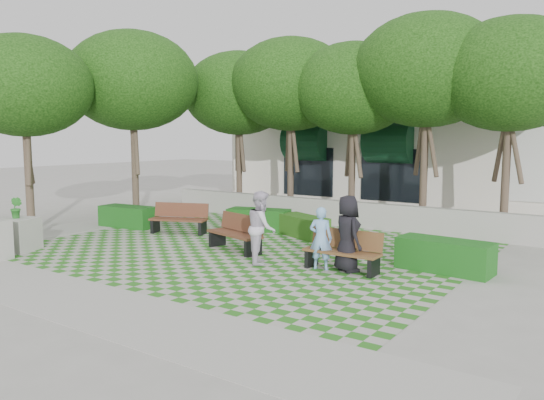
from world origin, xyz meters
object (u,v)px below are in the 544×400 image
Objects in this scene: bench_mid at (237,233)px; bench_west at (179,219)px; bench_east at (343,251)px; hedge_midright at (303,226)px; person_blue at (321,238)px; hedge_east at (445,256)px; person_dark at (347,234)px; hedge_west at (128,217)px; planter_back at (18,233)px; person_white at (262,227)px; hedge_midleft at (259,220)px.

bench_mid reaches higher than bench_west.
hedge_midright is (-3.05, 3.18, -0.13)m from bench_east.
bench_east is at bearing -174.07° from person_blue.
person_dark is at bearing -145.39° from hedge_east.
hedge_west is 8.79m from person_blue.
hedge_midright is 1.06× the size of person_dark.
hedge_west is (-11.18, -0.07, -0.01)m from hedge_east.
planter_back is at bearing -82.11° from hedge_west.
bench_east is at bearing -112.27° from person_white.
person_dark reaches higher than bench_west.
bench_mid reaches higher than hedge_east.
bench_east reaches higher than hedge_west.
hedge_east is (8.78, -0.05, -0.10)m from bench_west.
planter_back is (0.61, -4.44, 0.14)m from hedge_west.
person_dark is (6.87, -1.37, 0.43)m from bench_west.
hedge_midright is at bearing 159.80° from hedge_east.
bench_west is at bearing 177.81° from bench_mid.
person_white is (7.12, -1.73, 0.55)m from hedge_west.
person_white is (1.46, -0.81, 0.43)m from bench_mid.
person_white is (-1.54, -0.29, 0.16)m from person_blue.
bench_east is 0.96× the size of hedge_midright.
planter_back is (-10.57, -4.51, 0.13)m from hedge_east.
hedge_midleft is (-1.89, 0.16, 0.03)m from hedge_midright.
person_white is at bearing -52.92° from hedge_midleft.
bench_east is 0.93× the size of bench_west.
hedge_midleft is (-1.44, 3.02, -0.12)m from bench_mid.
bench_east is 0.61m from person_blue.
hedge_midleft is 6.08m from person_dark.
bench_west is 5.09m from person_white.
hedge_midright is at bearing 96.54° from bench_mid.
hedge_east reaches higher than hedge_west.
person_blue reaches higher than planter_back.
hedge_east is at bearing 25.65° from bench_mid.
hedge_west is (-6.11, -1.94, 0.03)m from hedge_midright.
bench_west is 4.13m from hedge_midright.
hedge_east is at bearing -16.23° from hedge_midleft.
bench_mid reaches higher than hedge_midright.
person_white is at bearing -13.67° from hedge_west.
bench_east is 1.02× the size of person_dark.
bench_mid is 1.73m from person_white.
hedge_midright is at bearing -4.85° from hedge_midleft.
person_dark reaches higher than person_blue.
person_white is at bearing -166.85° from bench_east.
hedge_midleft is at bearing 1.24° from person_white.
planter_back reaches higher than bench_mid.
planter_back is at bearing -130.77° from hedge_midright.
bench_west is at bearing 23.63° from person_dark.
person_blue is 1.58m from person_white.
bench_mid is 0.93× the size of hedge_east.
bench_east is at bearing -7.70° from hedge_west.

